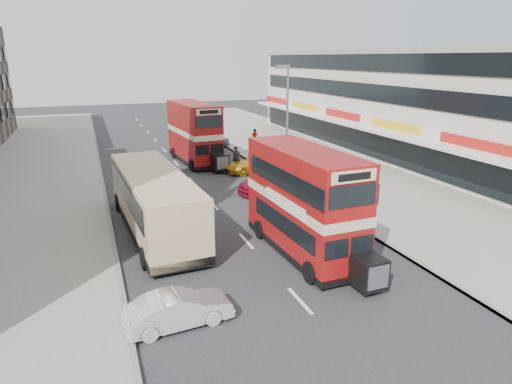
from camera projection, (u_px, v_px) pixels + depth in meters
name	position (u px, v px, depth m)	size (l,w,h in m)	color
ground	(326.00, 330.00, 14.83)	(160.00, 160.00, 0.00)	#28282B
road_surface	(192.00, 181.00, 32.78)	(12.00, 90.00, 0.01)	#28282B
pavement_right	(336.00, 166.00, 36.78)	(12.00, 90.00, 0.15)	gray
pavement_left	(7.00, 197.00, 28.74)	(12.00, 90.00, 0.15)	gray
kerb_left	(104.00, 188.00, 30.72)	(0.20, 90.00, 0.16)	gray
kerb_right	(269.00, 173.00, 34.80)	(0.20, 90.00, 0.16)	gray
commercial_row	(406.00, 103.00, 39.91)	(9.90, 46.20, 9.30)	beige
street_lamp	(286.00, 114.00, 31.80)	(1.00, 0.20, 8.12)	slate
bus_main	(304.00, 202.00, 20.02)	(2.64, 8.51, 4.67)	black
bus_second	(194.00, 133.00, 37.79)	(3.18, 8.87, 4.85)	black
coach	(154.00, 200.00, 22.80)	(3.40, 11.09, 2.90)	black
car_left_front	(178.00, 309.00, 14.95)	(1.26, 3.61, 1.19)	silver
car_right_a	(274.00, 182.00, 29.81)	(2.04, 5.02, 1.46)	maroon
car_right_b	(255.00, 164.00, 35.03)	(2.19, 4.75, 1.32)	orange
car_right_c	(211.00, 142.00, 44.55)	(1.42, 3.52, 1.20)	#4F729F
pedestrian_near	(333.00, 182.00, 28.54)	(0.66, 0.45, 1.78)	gray
pedestrian_far	(255.00, 138.00, 44.53)	(1.02, 0.42, 1.73)	gray
cyclist	(236.00, 164.00, 35.15)	(0.85, 1.93, 2.03)	gray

